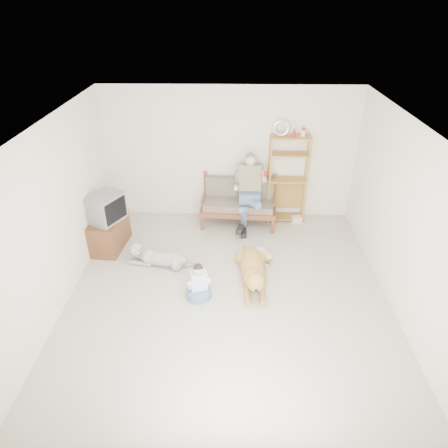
{
  "coord_description": "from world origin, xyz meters",
  "views": [
    {
      "loc": [
        0.04,
        -4.82,
        4.18
      ],
      "look_at": [
        -0.08,
        1.0,
        0.76
      ],
      "focal_mm": 32.0,
      "sensor_mm": 36.0,
      "label": 1
    }
  ],
  "objects_px": {
    "loveseat": "(238,201)",
    "etagere": "(287,179)",
    "golden_retriever": "(253,271)",
    "tv_stand": "(109,233)"
  },
  "relations": [
    {
      "from": "etagere",
      "to": "tv_stand",
      "type": "height_order",
      "value": "etagere"
    },
    {
      "from": "tv_stand",
      "to": "golden_retriever",
      "type": "bearing_deg",
      "value": -14.71
    },
    {
      "from": "tv_stand",
      "to": "loveseat",
      "type": "bearing_deg",
      "value": 27.58
    },
    {
      "from": "loveseat",
      "to": "etagere",
      "type": "bearing_deg",
      "value": 13.59
    },
    {
      "from": "etagere",
      "to": "tv_stand",
      "type": "distance_m",
      "value": 3.62
    },
    {
      "from": "etagere",
      "to": "golden_retriever",
      "type": "xyz_separation_m",
      "value": [
        -0.75,
        -2.1,
        -0.72
      ]
    },
    {
      "from": "tv_stand",
      "to": "golden_retriever",
      "type": "distance_m",
      "value": 2.81
    },
    {
      "from": "tv_stand",
      "to": "golden_retriever",
      "type": "height_order",
      "value": "tv_stand"
    },
    {
      "from": "etagere",
      "to": "tv_stand",
      "type": "bearing_deg",
      "value": -161.61
    },
    {
      "from": "golden_retriever",
      "to": "tv_stand",
      "type": "bearing_deg",
      "value": 157.6
    }
  ]
}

